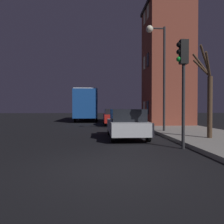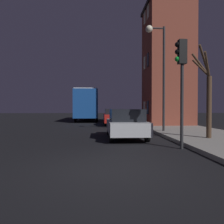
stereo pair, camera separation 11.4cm
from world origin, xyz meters
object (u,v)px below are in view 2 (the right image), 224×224
object	(u,v)px
streetlamp	(158,59)
traffic_light	(181,71)
bus	(88,103)
car_near_lane	(126,123)
car_mid_lane	(114,117)
bare_tree	(207,95)

from	to	relation	value
streetlamp	traffic_light	xyz separation A→B (m)	(-0.46, -4.83, -1.51)
streetlamp	traffic_light	size ratio (longest dim) A/B	1.53
bus	car_near_lane	world-z (taller)	bus
streetlamp	car_mid_lane	bearing A→B (deg)	108.44
bus	car_near_lane	size ratio (longest dim) A/B	2.53
streetlamp	car_near_lane	bearing A→B (deg)	-140.37
car_mid_lane	streetlamp	bearing A→B (deg)	-71.56
streetlamp	bare_tree	bearing A→B (deg)	-65.29
streetlamp	car_near_lane	size ratio (longest dim) A/B	1.53
streetlamp	car_mid_lane	xyz separation A→B (m)	(-2.18, 6.55, -3.69)
bare_tree	car_mid_lane	world-z (taller)	bare_tree
streetlamp	car_mid_lane	distance (m)	7.83
traffic_light	bare_tree	bearing A→B (deg)	42.13
streetlamp	bare_tree	size ratio (longest dim) A/B	1.53
bus	car_mid_lane	size ratio (longest dim) A/B	2.63
bare_tree	car_near_lane	xyz separation A→B (m)	(-3.59, 1.34, -1.38)
streetlamp	bare_tree	world-z (taller)	streetlamp
traffic_light	car_mid_lane	distance (m)	11.71
bus	traffic_light	bearing A→B (deg)	-76.99
streetlamp	bus	xyz separation A→B (m)	(-4.90, 14.40, -2.30)
bus	streetlamp	bearing A→B (deg)	-71.21
bare_tree	car_near_lane	size ratio (longest dim) A/B	1.00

